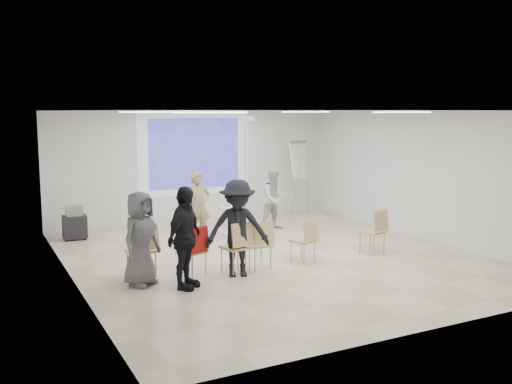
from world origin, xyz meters
name	(u,v)px	position (x,y,z in m)	size (l,w,h in m)	color
floor	(273,259)	(0.00, 0.00, -0.05)	(8.00, 9.00, 0.10)	beige
ceiling	(274,108)	(0.00, 0.00, 3.05)	(8.00, 9.00, 0.10)	white
wall_back	(194,166)	(0.00, 4.55, 1.50)	(8.00, 0.10, 3.00)	silver
wall_left	(68,198)	(-4.05, 0.00, 1.50)	(0.10, 9.00, 3.00)	silver
wall_right	(424,175)	(4.05, 0.00, 1.50)	(0.10, 9.00, 3.00)	silver
projection_halo	(195,153)	(0.00, 4.49, 1.85)	(3.20, 0.01, 2.30)	silver
projection_image	(195,153)	(0.00, 4.47, 1.85)	(2.60, 0.01, 1.90)	#3633B0
pedestal_table	(231,219)	(0.08, 2.30, 0.40)	(0.73, 0.73, 0.72)	white
player_left	(198,202)	(-0.82, 2.15, 0.91)	(0.66, 0.45, 1.81)	tan
player_right	(275,195)	(1.36, 2.43, 0.87)	(0.84, 0.67, 1.74)	silver
controller_left	(201,188)	(-0.64, 2.40, 1.19)	(0.04, 0.11, 0.04)	white
controller_right	(264,183)	(1.18, 2.68, 1.17)	(0.04, 0.11, 0.04)	white
chair_far_left	(144,247)	(-2.82, -0.29, 0.57)	(0.57, 0.59, 0.97)	tan
chair_left_mid	(195,248)	(-1.98, -0.66, 0.55)	(0.58, 0.60, 0.92)	tan
chair_left_inner	(238,243)	(-1.20, -0.85, 0.58)	(0.54, 0.57, 0.99)	tan
chair_center	(260,241)	(-0.70, -0.76, 0.55)	(0.46, 0.50, 0.93)	tan
chair_right_inner	(306,237)	(0.34, -0.72, 0.51)	(0.53, 0.55, 0.87)	tan
chair_right_far	(376,228)	(2.00, -0.81, 0.56)	(0.55, 0.57, 0.95)	tan
red_jacket	(196,240)	(-2.01, -0.81, 0.72)	(0.48, 0.11, 0.46)	maroon
laptop	(235,245)	(-1.22, -0.74, 0.53)	(0.36, 0.26, 0.03)	black
audience_left	(185,230)	(-2.37, -1.21, 1.00)	(1.17, 0.70, 2.01)	black
audience_mid	(238,222)	(-1.26, -0.95, 1.01)	(1.30, 0.71, 2.01)	black
audience_outer	(140,233)	(-2.98, -0.68, 0.92)	(0.90, 0.59, 1.84)	#5A5B5F
flipchart_easel	(299,161)	(2.92, 3.81, 1.58)	(0.86, 0.69, 2.15)	#919399
av_cart	(75,224)	(-3.40, 3.52, 0.37)	(0.55, 0.44, 0.80)	black
ceiling_projector	(246,125)	(0.10, 1.49, 2.69)	(0.30, 0.25, 3.00)	white
fluor_panel_nw	(148,112)	(-2.00, 2.00, 2.97)	(1.20, 0.30, 0.02)	white
fluor_panel_ne	(306,112)	(2.00, 2.00, 2.97)	(1.20, 0.30, 0.02)	white
fluor_panel_sw	(210,112)	(-2.00, -1.50, 2.97)	(1.20, 0.30, 0.02)	white
fluor_panel_se	(402,112)	(2.00, -1.50, 2.97)	(1.20, 0.30, 0.02)	white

